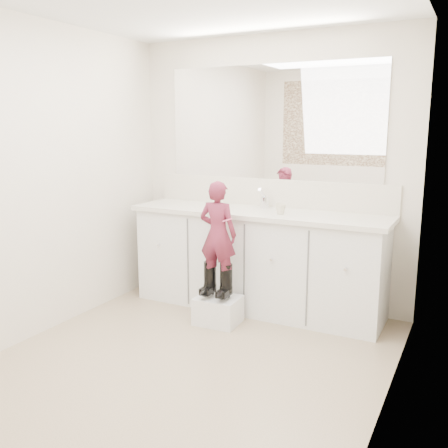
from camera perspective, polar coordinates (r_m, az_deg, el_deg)
The scene contains 16 objects.
floor at distance 3.57m, azimuth -4.43°, elevation -15.67°, with size 3.00×3.00×0.00m, color #7F7153.
wall_back at distance 4.55m, azimuth 5.35°, elevation 5.92°, with size 2.60×2.60×0.00m, color beige.
wall_left at distance 4.05m, azimuth -20.59°, elevation 4.63°, with size 3.00×3.00×0.00m, color beige.
wall_right at distance 2.76m, azimuth 18.79°, elevation 2.00°, with size 3.00×3.00×0.00m, color beige.
vanity_cabinet at distance 4.44m, azimuth 3.83°, elevation -4.37°, with size 2.20×0.55×0.85m, color silver.
countertop at distance 4.33m, azimuth 3.83°, elevation 1.27°, with size 2.28×0.58×0.04m, color beige.
backsplash at distance 4.56m, azimuth 5.24°, elevation 3.59°, with size 2.28×0.03×0.25m, color beige.
mirror at distance 4.52m, azimuth 5.40°, elevation 11.47°, with size 2.00×0.02×1.00m, color white.
faucet at distance 4.47m, azimuth 4.69°, elevation 2.48°, with size 0.08×0.08×0.10m, color silver.
cup at distance 4.17m, azimuth 6.47°, elevation 1.73°, with size 0.09×0.09×0.09m, color beige.
soap_bottle at distance 4.55m, azimuth -0.68°, elevation 3.08°, with size 0.07×0.08×0.16m, color white.
step_stool at distance 4.19m, azimuth -0.68°, elevation -9.81°, with size 0.35×0.29×0.22m, color silver.
boot_left at distance 4.14m, azimuth -1.61°, elevation -6.30°, with size 0.11×0.19×0.29m, color black, non-canonical shape.
boot_right at distance 4.07m, azimuth 0.25°, elevation -6.59°, with size 0.11×0.19×0.29m, color black, non-canonical shape.
toddler at distance 4.00m, azimuth -0.70°, elevation -1.18°, with size 0.31×0.21×0.86m, color #A4324E.
toothbrush at distance 3.93m, azimuth 0.04°, elevation 0.34°, with size 0.01×0.01×0.14m, color #FB6190.
Camera 1 is at (1.69, -2.70, 1.61)m, focal length 40.00 mm.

